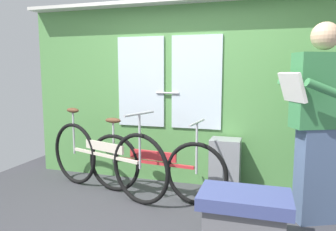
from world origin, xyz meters
TOP-DOWN VIEW (x-y plane):
  - ground_plane at (0.00, 0.00)m, footprint 5.05×3.86m
  - train_door_wall at (-0.01, 1.12)m, footprint 4.05×0.28m
  - bicycle_near_door at (-0.79, 0.53)m, footprint 1.73×0.71m
  - bicycle_leaning_behind at (-0.22, 0.54)m, footprint 1.66×0.44m
  - passenger_reading_newspaper at (1.40, 0.43)m, footprint 0.64×0.60m
  - trash_bin_by_wall at (0.53, 0.91)m, footprint 0.34×0.28m
  - bench_seat_corner at (0.81, -0.21)m, footprint 0.70×0.44m

SIDE VIEW (x-z plane):
  - ground_plane at x=0.00m, z-range -0.04..0.00m
  - bench_seat_corner at x=0.81m, z-range 0.02..0.47m
  - trash_bin_by_wall at x=0.53m, z-range 0.00..0.63m
  - bicycle_leaning_behind at x=-0.22m, z-range -0.08..0.80m
  - bicycle_near_door at x=-0.79m, z-range -0.08..0.88m
  - passenger_reading_newspaper at x=1.40m, z-range 0.05..1.85m
  - train_door_wall at x=-0.01m, z-range 0.05..2.25m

